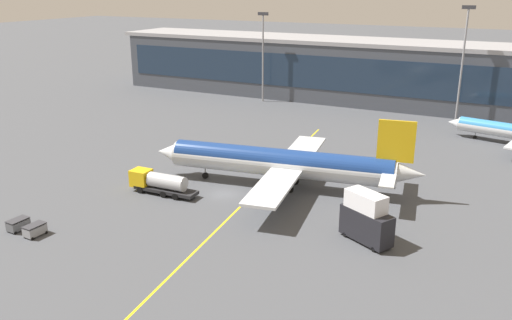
{
  "coord_description": "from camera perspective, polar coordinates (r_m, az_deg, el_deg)",
  "views": [
    {
      "loc": [
        38.43,
        -64.19,
        29.9
      ],
      "look_at": [
        3.15,
        4.53,
        4.5
      ],
      "focal_mm": 37.67,
      "sensor_mm": 36.0,
      "label": 1
    }
  ],
  "objects": [
    {
      "name": "ground_plane",
      "position": [
        80.57,
        -3.47,
        -3.62
      ],
      "size": [
        700.0,
        700.0,
        0.0
      ],
      "primitive_type": "plane",
      "color": "#47494F"
    },
    {
      "name": "baggage_cart_1",
      "position": [
        72.76,
        -22.43,
        -6.86
      ],
      "size": [
        1.75,
        2.73,
        1.48
      ],
      "color": "gray",
      "rests_on": "ground_plane"
    },
    {
      "name": "terminal_building",
      "position": [
        142.95,
        16.09,
        8.72
      ],
      "size": [
        167.14,
        19.21,
        16.14
      ],
      "color": "#424751",
      "rests_on": "ground_plane"
    },
    {
      "name": "catering_lift",
      "position": [
        66.28,
        11.62,
        -6.08
      ],
      "size": [
        7.18,
        5.39,
        6.3
      ],
      "color": "black",
      "rests_on": "ground_plane"
    },
    {
      "name": "main_airliner",
      "position": [
        81.82,
        2.79,
        -0.29
      ],
      "size": [
        42.09,
        33.46,
        11.84
      ],
      "color": "silver",
      "rests_on": "ground_plane"
    },
    {
      "name": "apron_lead_in_line",
      "position": [
        80.4,
        -0.31,
        -3.63
      ],
      "size": [
        9.68,
        79.48,
        0.01
      ],
      "primitive_type": "cube",
      "rotation": [
        0.0,
        0.0,
        0.12
      ],
      "color": "yellow",
      "rests_on": "ground_plane"
    },
    {
      "name": "apron_light_mast_2",
      "position": [
        142.44,
        0.74,
        11.59
      ],
      "size": [
        2.8,
        0.5,
        23.06
      ],
      "color": "gray",
      "rests_on": "ground_plane"
    },
    {
      "name": "fuel_tanker",
      "position": [
        81.34,
        -10.25,
        -2.35
      ],
      "size": [
        10.88,
        2.99,
        3.25
      ],
      "color": "#232326",
      "rests_on": "ground_plane"
    },
    {
      "name": "baggage_cart_0",
      "position": [
        75.19,
        -23.94,
        -6.25
      ],
      "size": [
        1.75,
        2.73,
        1.48
      ],
      "color": "#595B60",
      "rests_on": "ground_plane"
    },
    {
      "name": "apron_light_mast_1",
      "position": [
        128.33,
        21.14,
        10.25
      ],
      "size": [
        2.8,
        0.5,
        25.56
      ],
      "color": "gray",
      "rests_on": "ground_plane"
    }
  ]
}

